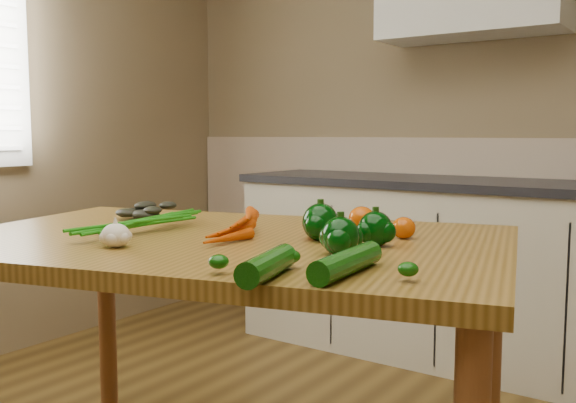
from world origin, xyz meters
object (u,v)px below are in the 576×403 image
Objects in this scene: table at (223,269)px; pepper_b at (375,229)px; leafy_greens at (139,203)px; pepper_c at (340,237)px; tomato_a at (318,221)px; zucchini_a at (347,262)px; zucchini_b at (267,265)px; tomato_c at (404,228)px; tomato_b at (362,218)px; pepper_a at (320,222)px; garlic_bulb at (116,235)px; carrot_bunch at (207,223)px.

pepper_b is at bearing -0.72° from table.
pepper_c is at bearing -10.92° from leafy_greens.
tomato_a reaches higher than zucchini_a.
pepper_b is 0.41× the size of zucchini_b.
pepper_b reaches higher than table.
tomato_c reaches higher than table.
leafy_greens is 2.85× the size of tomato_b.
table is at bearing 172.05° from pepper_c.
pepper_a is 0.38× the size of zucchini_a.
tomato_b is at bearing 115.43° from zucchini_a.
garlic_bulb is 0.73× the size of pepper_a.
pepper_a is 1.12× the size of pepper_b.
tomato_a is at bearing 112.36° from zucchini_b.
garlic_bulb is 0.79× the size of pepper_c.
pepper_b reaches higher than tomato_a.
pepper_b is at bearing 1.25° from pepper_a.
carrot_bunch is 2.94× the size of pepper_a.
zucchini_a is at bearing 45.78° from zucchini_b.
tomato_a is (0.65, 0.09, -0.02)m from leafy_greens.
tomato_c is (0.02, 0.31, -0.02)m from pepper_c.
tomato_c is at bearing 101.21° from zucchini_a.
pepper_b is 0.16m from pepper_c.
zucchini_a is at bearing -50.88° from pepper_a.
zucchini_a is (0.34, -0.43, -0.01)m from tomato_a.
tomato_c is (0.43, 0.26, 0.12)m from table.
pepper_c is at bearing 23.69° from garlic_bulb.
zucchini_a is 1.22× the size of zucchini_b.
tomato_b reaches higher than zucchini_b.
garlic_bulb is (0.35, -0.40, -0.02)m from leafy_greens.
garlic_bulb is at bearing -121.40° from tomato_b.
carrot_bunch is 0.60m from zucchini_a.
leafy_greens is (-0.42, 0.13, 0.02)m from carrot_bunch.
zucchini_a is at bearing -72.39° from pepper_b.
zucchini_a is (0.11, -0.17, -0.02)m from pepper_c.
table is 24.34× the size of garlic_bulb.
carrot_bunch reaches higher than zucchini_a.
leafy_greens is 0.85× the size of zucchini_a.
leafy_greens reaches higher than zucchini_a.
pepper_a is at bearing -138.69° from tomato_c.
pepper_b is at bearing -93.99° from tomato_c.
table is 6.09× the size of carrot_bunch.
tomato_c is (0.17, 0.15, -0.02)m from pepper_a.
leafy_greens is at bearing -170.86° from tomato_c.
tomato_a is 0.31× the size of zucchini_a.
pepper_c is at bearing -45.85° from pepper_a.
table is 0.44m from tomato_b.
table is 0.31m from pepper_a.
pepper_a is (0.37, 0.39, 0.02)m from garlic_bulb.
tomato_a is at bearing 31.67° from table.
zucchini_b is at bearing -6.59° from garlic_bulb.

